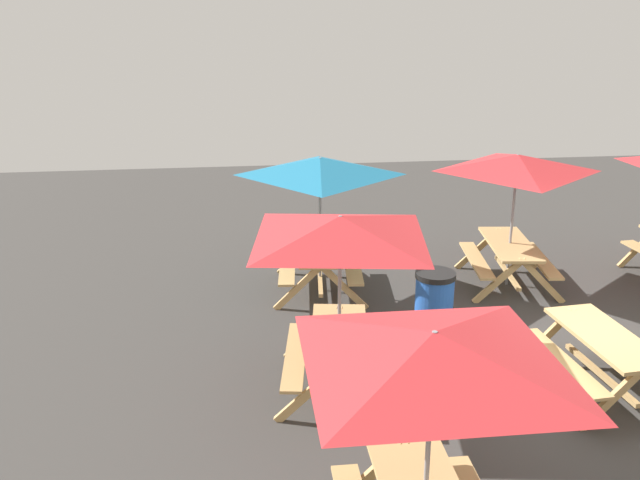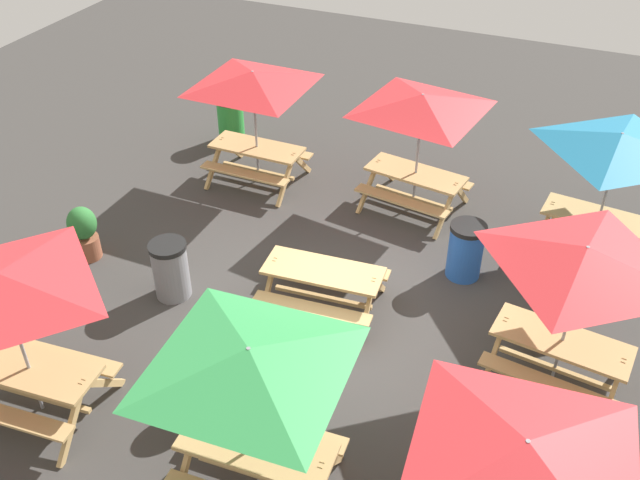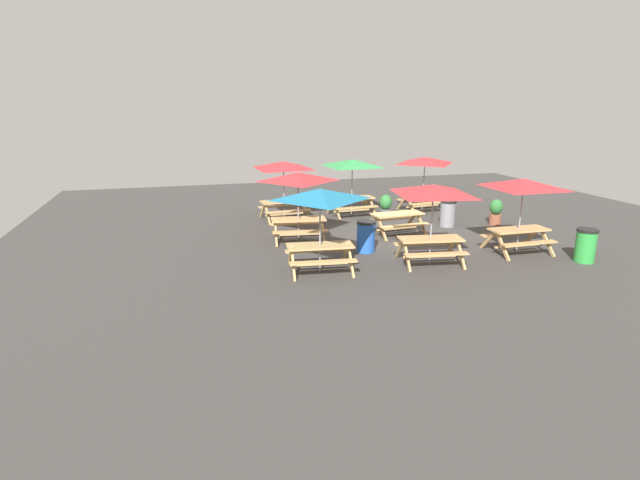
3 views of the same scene
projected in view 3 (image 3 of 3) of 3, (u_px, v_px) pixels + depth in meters
ground_plane at (389, 235)px, 17.43m from camera, size 25.93×25.93×0.00m
picnic_table_0 at (283, 169)px, 19.23m from camera, size 2.82×2.82×2.34m
picnic_table_1 at (298, 182)px, 16.24m from camera, size 2.22×2.22×2.34m
picnic_table_2 at (320, 200)px, 13.17m from camera, size 2.19×2.19×2.34m
picnic_table_3 at (397, 219)px, 17.40m from camera, size 1.91×1.66×0.81m
picnic_table_4 at (433, 196)px, 13.85m from camera, size 2.80×2.80×2.34m
picnic_table_5 at (352, 167)px, 19.90m from camera, size 2.82×2.82×2.34m
picnic_table_6 at (523, 189)px, 14.90m from camera, size 2.83×2.83×2.34m
picnic_table_7 at (425, 164)px, 20.79m from camera, size 2.16×2.16×2.34m
trash_bin_blue at (366, 236)px, 15.40m from camera, size 0.59×0.59×0.98m
trash_bin_gray at (448, 213)px, 18.59m from camera, size 0.59×0.59×0.98m
trash_bin_green at (586, 245)px, 14.43m from camera, size 0.59×0.59×0.98m
potted_plant_0 at (496, 211)px, 18.82m from camera, size 0.48×0.48×0.98m
potted_plant_1 at (386, 206)px, 19.71m from camera, size 0.49×0.49×0.99m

